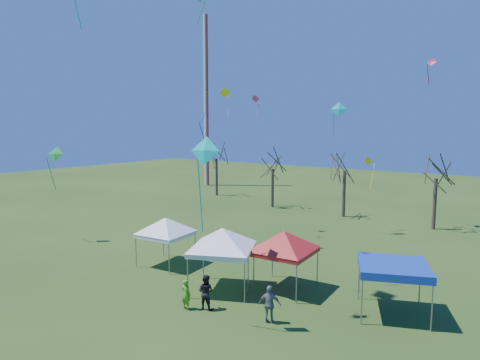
# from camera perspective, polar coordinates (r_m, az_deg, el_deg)

# --- Properties ---
(ground) EXTENTS (140.00, 140.00, 0.00)m
(ground) POSITION_cam_1_polar(r_m,az_deg,el_deg) (22.47, -5.04, -16.40)
(ground) COLOR #284516
(ground) RESTS_ON ground
(radio_mast) EXTENTS (0.70, 0.70, 25.00)m
(radio_mast) POSITION_cam_1_polar(r_m,az_deg,el_deg) (64.71, -4.54, 10.36)
(radio_mast) COLOR silver
(radio_mast) RESTS_ON ground
(tree_0) EXTENTS (3.83, 3.83, 8.44)m
(tree_0) POSITION_cam_1_polar(r_m,az_deg,el_deg) (55.03, -3.17, 4.65)
(tree_0) COLOR #3D2D21
(tree_0) RESTS_ON ground
(tree_1) EXTENTS (3.42, 3.42, 7.54)m
(tree_1) POSITION_cam_1_polar(r_m,az_deg,el_deg) (47.07, 4.39, 3.34)
(tree_1) COLOR #3D2D21
(tree_1) RESTS_ON ground
(tree_2) EXTENTS (3.71, 3.71, 8.18)m
(tree_2) POSITION_cam_1_polar(r_m,az_deg,el_deg) (43.08, 13.85, 3.45)
(tree_2) COLOR #3D2D21
(tree_2) RESTS_ON ground
(tree_3) EXTENTS (3.59, 3.59, 7.91)m
(tree_3) POSITION_cam_1_polar(r_m,az_deg,el_deg) (40.44, 24.80, 2.45)
(tree_3) COLOR #3D2D21
(tree_3) RESTS_ON ground
(tent_white_west) EXTENTS (4.07, 4.07, 3.60)m
(tent_white_west) POSITION_cam_1_polar(r_m,az_deg,el_deg) (28.07, -9.91, -5.40)
(tent_white_west) COLOR gray
(tent_white_west) RESTS_ON ground
(tent_white_mid) EXTENTS (4.28, 4.28, 4.03)m
(tent_white_mid) POSITION_cam_1_polar(r_m,az_deg,el_deg) (23.40, -2.39, -6.98)
(tent_white_mid) COLOR gray
(tent_white_mid) RESTS_ON ground
(tent_red) EXTENTS (4.31, 4.31, 3.81)m
(tent_red) POSITION_cam_1_polar(r_m,az_deg,el_deg) (23.66, 5.87, -7.30)
(tent_red) COLOR gray
(tent_red) RESTS_ON ground
(tent_blue) EXTENTS (4.14, 4.14, 2.50)m
(tent_blue) POSITION_cam_1_polar(r_m,az_deg,el_deg) (21.98, 19.79, -10.96)
(tent_blue) COLOR gray
(tent_blue) RESTS_ON ground
(person_dark) EXTENTS (0.96, 0.81, 1.74)m
(person_dark) POSITION_cam_1_polar(r_m,az_deg,el_deg) (21.83, -4.59, -14.65)
(person_dark) COLOR black
(person_dark) RESTS_ON ground
(person_green) EXTENTS (0.57, 0.38, 1.52)m
(person_green) POSITION_cam_1_polar(r_m,az_deg,el_deg) (21.94, -7.19, -14.88)
(person_green) COLOR #4BA81B
(person_green) RESTS_ON ground
(person_grey) EXTENTS (1.12, 0.81, 1.76)m
(person_grey) POSITION_cam_1_polar(r_m,az_deg,el_deg) (20.44, 3.98, -16.20)
(person_grey) COLOR slate
(person_grey) RESTS_ON ground
(kite_1) EXTENTS (0.79, 0.87, 1.89)m
(kite_1) POSITION_cam_1_polar(r_m,az_deg,el_deg) (21.86, -5.03, 8.17)
(kite_1) COLOR #1639F2
(kite_1) RESTS_ON ground
(kite_2) EXTENTS (1.60, 1.49, 3.20)m
(kite_2) POSITION_cam_1_polar(r_m,az_deg,el_deg) (46.74, -2.04, 11.57)
(kite_2) COLOR #F8FF1A
(kite_2) RESTS_ON ground
(kite_19) EXTENTS (0.89, 0.72, 2.06)m
(kite_19) POSITION_cam_1_polar(r_m,az_deg,el_deg) (38.30, 24.19, 14.08)
(kite_19) COLOR red
(kite_19) RESTS_ON ground
(kite_14) EXTENTS (1.44, 1.17, 3.43)m
(kite_14) POSITION_cam_1_polar(r_m,az_deg,el_deg) (35.82, -23.42, 3.16)
(kite_14) COLOR green
(kite_14) RESTS_ON ground
(kite_13) EXTENTS (0.99, 0.72, 2.35)m
(kite_13) POSITION_cam_1_polar(r_m,az_deg,el_deg) (46.46, 2.09, 10.75)
(kite_13) COLOR #E53293
(kite_13) RESTS_ON ground
(kite_11) EXTENTS (1.44, 1.04, 2.90)m
(kite_11) POSITION_cam_1_polar(r_m,az_deg,el_deg) (36.12, 13.04, 9.17)
(kite_11) COLOR #0BA8B0
(kite_11) RESTS_ON ground
(kite_22) EXTENTS (0.85, 0.87, 2.78)m
(kite_22) POSITION_cam_1_polar(r_m,az_deg,el_deg) (38.17, 16.77, 2.28)
(kite_22) COLOR yellow
(kite_22) RESTS_ON ground
(kite_5) EXTENTS (1.40, 0.91, 4.23)m
(kite_5) POSITION_cam_1_polar(r_m,az_deg,el_deg) (18.33, -4.74, 3.76)
(kite_5) COLOR #0DCFC1
(kite_5) RESTS_ON ground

